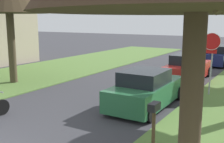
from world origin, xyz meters
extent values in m
cylinder|color=#9EA0A5|center=(4.21, 10.09, 1.16)|extent=(0.07, 0.38, 2.24)
cylinder|color=white|center=(4.21, 9.89, 2.60)|extent=(0.81, 0.20, 0.80)
cylinder|color=red|center=(4.21, 9.90, 2.60)|extent=(0.77, 0.21, 0.76)
cube|color=red|center=(4.21, 9.96, 2.13)|extent=(0.48, 0.10, 0.20)
cylinder|color=#4D3B2C|center=(6.03, 0.28, 1.87)|extent=(0.32, 0.32, 3.63)
cylinder|color=#4A3F2B|center=(-6.02, 6.80, 2.01)|extent=(0.42, 0.42, 3.91)
cylinder|color=#4A3F2B|center=(-5.94, 6.24, 4.52)|extent=(1.28, 0.36, 1.25)
cylinder|color=#4A3F2B|center=(-6.30, 6.97, 4.48)|extent=(0.59, 0.79, 1.14)
cube|color=#28663D|center=(2.38, 6.77, 0.59)|extent=(1.89, 4.43, 0.85)
cube|color=black|center=(2.38, 6.55, 1.29)|extent=(1.63, 2.05, 0.56)
cylinder|color=black|center=(1.48, 8.41, 0.30)|extent=(0.21, 0.60, 0.60)
cylinder|color=black|center=(3.22, 8.43, 0.30)|extent=(0.21, 0.60, 0.60)
cylinder|color=black|center=(1.54, 5.11, 0.30)|extent=(0.21, 0.60, 0.60)
cylinder|color=black|center=(3.28, 5.13, 0.30)|extent=(0.21, 0.60, 0.60)
cube|color=red|center=(2.28, 12.91, 0.59)|extent=(1.89, 4.43, 0.85)
cube|color=black|center=(2.29, 12.69, 1.29)|extent=(1.63, 2.05, 0.56)
cylinder|color=black|center=(1.39, 14.55, 0.30)|extent=(0.21, 0.60, 0.60)
cylinder|color=black|center=(3.13, 14.57, 0.30)|extent=(0.21, 0.60, 0.60)
cylinder|color=black|center=(1.44, 11.25, 0.30)|extent=(0.21, 0.60, 0.60)
cylinder|color=black|center=(3.18, 11.28, 0.30)|extent=(0.21, 0.60, 0.60)
cube|color=navy|center=(2.47, 20.02, 0.59)|extent=(1.89, 4.43, 0.85)
cube|color=black|center=(2.48, 19.80, 1.29)|extent=(1.63, 2.05, 0.56)
cylinder|color=black|center=(1.58, 21.66, 0.30)|extent=(0.21, 0.60, 0.60)
cylinder|color=black|center=(1.63, 18.36, 0.30)|extent=(0.21, 0.60, 0.60)
cylinder|color=black|center=(3.37, 18.39, 0.30)|extent=(0.21, 0.60, 0.60)
cylinder|color=black|center=(-1.86, 2.87, 0.30)|extent=(0.14, 0.61, 0.60)
cube|color=brown|center=(4.18, 3.35, 0.58)|extent=(0.08, 0.08, 1.05)
cube|color=black|center=(4.18, 3.35, 1.21)|extent=(0.22, 0.44, 0.22)
camera|label=1|loc=(7.08, -3.58, 3.58)|focal=44.60mm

